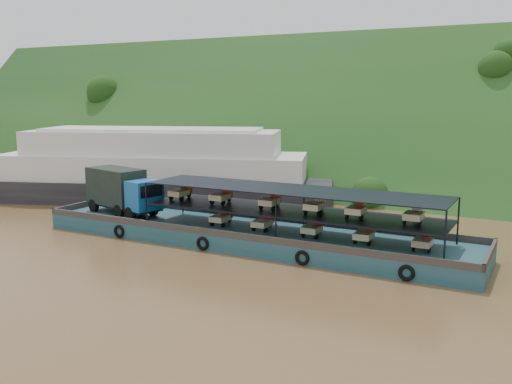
% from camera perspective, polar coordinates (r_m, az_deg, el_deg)
% --- Properties ---
extents(ground, '(160.00, 160.00, 0.00)m').
position_cam_1_polar(ground, '(45.75, 0.45, -4.72)').
color(ground, brown).
rests_on(ground, ground).
extents(hillside, '(140.00, 39.60, 39.60)m').
position_cam_1_polar(hillside, '(78.85, 12.63, 1.20)').
color(hillside, '#173914').
rests_on(hillside, ground).
extents(cargo_barge, '(35.00, 7.18, 5.08)m').
position_cam_1_polar(cargo_barge, '(44.92, -2.49, -3.32)').
color(cargo_barge, '#15484C').
rests_on(cargo_barge, ground).
extents(passenger_ferry, '(39.66, 22.26, 7.83)m').
position_cam_1_polar(passenger_ferry, '(63.18, -10.19, 2.30)').
color(passenger_ferry, black).
rests_on(passenger_ferry, ground).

